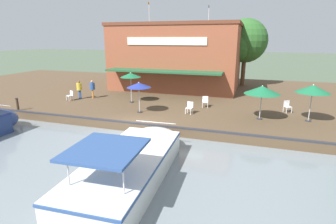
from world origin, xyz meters
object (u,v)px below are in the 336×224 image
(cafe_chair_mid_patio, at_px, (287,106))
(cafe_chair_far_corner_seat, at_px, (205,101))
(person_mid_patio, at_px, (92,87))
(tree_behind_restaurant, at_px, (244,42))
(patio_umbrella_mid_patio_right, at_px, (313,89))
(cafe_chair_under_first_umbrella, at_px, (190,107))
(person_at_quay_edge, at_px, (79,87))
(motorboat_fourth_along, at_px, (135,160))
(mooring_post, at_px, (17,104))
(patio_umbrella_far_corner, at_px, (131,75))
(cafe_chair_beside_entrance, at_px, (70,95))
(waterfront_restaurant, at_px, (178,56))
(patio_umbrella_near_quay_edge, at_px, (139,85))
(patio_umbrella_back_row, at_px, (262,90))

(cafe_chair_mid_patio, distance_m, cafe_chair_far_corner_seat, 5.96)
(person_mid_patio, height_order, tree_behind_restaurant, tree_behind_restaurant)
(patio_umbrella_mid_patio_right, relative_size, cafe_chair_under_first_umbrella, 2.85)
(patio_umbrella_mid_patio_right, relative_size, tree_behind_restaurant, 0.33)
(person_at_quay_edge, height_order, motorboat_fourth_along, motorboat_fourth_along)
(cafe_chair_far_corner_seat, height_order, mooring_post, mooring_post)
(tree_behind_restaurant, bearing_deg, cafe_chair_under_first_umbrella, -12.18)
(patio_umbrella_far_corner, relative_size, cafe_chair_beside_entrance, 2.97)
(motorboat_fourth_along, bearing_deg, cafe_chair_far_corner_seat, 172.97)
(patio_umbrella_mid_patio_right, bearing_deg, cafe_chair_beside_entrance, -90.91)
(patio_umbrella_mid_patio_right, height_order, cafe_chair_far_corner_seat, patio_umbrella_mid_patio_right)
(person_mid_patio, bearing_deg, tree_behind_restaurant, 131.65)
(waterfront_restaurant, relative_size, cafe_chair_far_corner_seat, 15.33)
(motorboat_fourth_along, relative_size, mooring_post, 8.93)
(person_at_quay_edge, xyz_separation_m, motorboat_fourth_along, (9.83, 9.87, -0.95))
(person_mid_patio, bearing_deg, patio_umbrella_near_quay_edge, 62.38)
(cafe_chair_mid_patio, relative_size, motorboat_fourth_along, 0.10)
(cafe_chair_under_first_umbrella, relative_size, person_mid_patio, 0.53)
(patio_umbrella_far_corner, bearing_deg, patio_umbrella_back_row, 80.40)
(patio_umbrella_back_row, bearing_deg, patio_umbrella_far_corner, -99.60)
(patio_umbrella_far_corner, height_order, tree_behind_restaurant, tree_behind_restaurant)
(cafe_chair_under_first_umbrella, bearing_deg, person_at_quay_edge, -99.19)
(patio_umbrella_near_quay_edge, height_order, person_at_quay_edge, patio_umbrella_near_quay_edge)
(motorboat_fourth_along, bearing_deg, waterfront_restaurant, -169.94)
(patio_umbrella_back_row, xyz_separation_m, person_at_quay_edge, (-1.56, -15.17, -0.96))
(cafe_chair_under_first_umbrella, height_order, mooring_post, mooring_post)
(patio_umbrella_far_corner, bearing_deg, tree_behind_restaurant, 143.95)
(cafe_chair_under_first_umbrella, bearing_deg, waterfront_restaurant, -159.38)
(waterfront_restaurant, relative_size, person_mid_patio, 8.13)
(patio_umbrella_near_quay_edge, xyz_separation_m, person_at_quay_edge, (-2.51, -6.88, -0.99))
(patio_umbrella_near_quay_edge, xyz_separation_m, cafe_chair_mid_patio, (-3.33, 10.20, -1.52))
(cafe_chair_far_corner_seat, bearing_deg, mooring_post, -68.09)
(waterfront_restaurant, xyz_separation_m, cafe_chair_mid_patio, (7.49, 10.44, -2.87))
(patio_umbrella_back_row, distance_m, patio_umbrella_near_quay_edge, 8.34)
(patio_umbrella_mid_patio_right, relative_size, mooring_post, 2.55)
(patio_umbrella_near_quay_edge, xyz_separation_m, cafe_chair_under_first_umbrella, (-0.83, 3.52, -1.52))
(cafe_chair_under_first_umbrella, xyz_separation_m, motorboat_fourth_along, (8.14, -0.54, -0.41))
(cafe_chair_mid_patio, height_order, motorboat_fourth_along, motorboat_fourth_along)
(person_at_quay_edge, xyz_separation_m, mooring_post, (4.80, -2.00, -0.53))
(patio_umbrella_near_quay_edge, xyz_separation_m, cafe_chair_beside_entrance, (-1.71, -7.26, -1.52))
(cafe_chair_far_corner_seat, xyz_separation_m, tree_behind_restaurant, (-11.10, 2.13, 4.33))
(patio_umbrella_far_corner, relative_size, cafe_chair_far_corner_seat, 2.97)
(patio_umbrella_far_corner, relative_size, motorboat_fourth_along, 0.30)
(patio_umbrella_near_quay_edge, xyz_separation_m, tree_behind_restaurant, (-14.10, 6.39, 2.81))
(patio_umbrella_mid_patio_right, bearing_deg, cafe_chair_mid_patio, -150.09)
(mooring_post, relative_size, tree_behind_restaurant, 0.13)
(cafe_chair_mid_patio, xyz_separation_m, mooring_post, (5.61, -19.08, 0.01))
(waterfront_restaurant, height_order, cafe_chair_under_first_umbrella, waterfront_restaurant)
(cafe_chair_under_first_umbrella, bearing_deg, tree_behind_restaurant, 167.82)
(cafe_chair_beside_entrance, bearing_deg, motorboat_fourth_along, 48.63)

